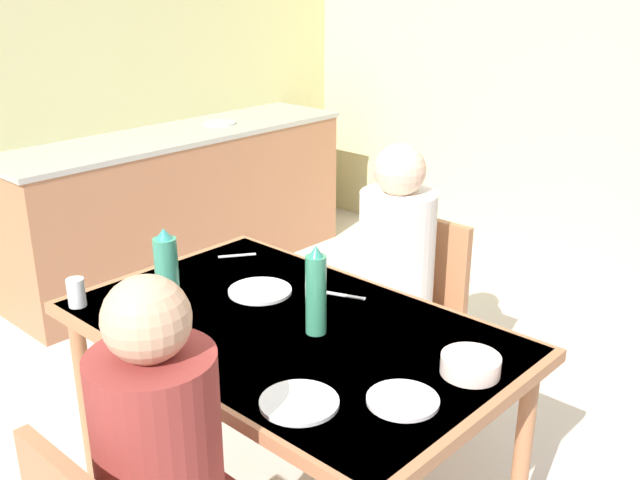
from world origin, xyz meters
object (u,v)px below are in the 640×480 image
at_px(chair_far_diner, 412,309).
at_px(person_near_diner, 163,446).
at_px(person_far_diner, 394,254).
at_px(water_bottle_green_near, 168,276).
at_px(dining_table, 289,344).
at_px(kitchen_counter, 181,203).
at_px(water_bottle_green_far, 316,292).
at_px(serving_bowl_center, 471,365).

relative_size(chair_far_diner, person_near_diner, 1.13).
relative_size(person_far_diner, water_bottle_green_near, 2.50).
height_order(dining_table, chair_far_diner, chair_far_diner).
relative_size(kitchen_counter, person_near_diner, 2.96).
relative_size(water_bottle_green_far, serving_bowl_center, 1.72).
relative_size(kitchen_counter, serving_bowl_center, 13.39).
bearing_deg(person_far_diner, dining_table, 97.40).
xyz_separation_m(dining_table, person_far_diner, (-0.09, 0.67, 0.10)).
xyz_separation_m(water_bottle_green_near, serving_bowl_center, (0.92, 0.36, -0.12)).
bearing_deg(serving_bowl_center, person_far_diner, 141.84).
distance_m(chair_far_diner, serving_bowl_center, 0.99).
bearing_deg(person_near_diner, water_bottle_green_far, 102.91).
xyz_separation_m(water_bottle_green_near, water_bottle_green_far, (0.42, 0.25, -0.01)).
distance_m(chair_far_diner, water_bottle_green_far, 0.90).
distance_m(person_near_diner, serving_bowl_center, 0.88).
xyz_separation_m(dining_table, person_near_diner, (0.26, -0.67, 0.10)).
relative_size(dining_table, person_far_diner, 1.90).
xyz_separation_m(person_near_diner, water_bottle_green_near, (-0.58, 0.45, 0.12)).
height_order(dining_table, water_bottle_green_far, water_bottle_green_far).
height_order(dining_table, person_near_diner, person_near_diner).
xyz_separation_m(person_far_diner, water_bottle_green_near, (-0.24, -0.89, 0.12)).
distance_m(dining_table, water_bottle_green_near, 0.45).
distance_m(person_near_diner, water_bottle_green_far, 0.72).
bearing_deg(water_bottle_green_far, chair_far_diner, 103.45).
bearing_deg(kitchen_counter, water_bottle_green_near, -37.40).
xyz_separation_m(dining_table, serving_bowl_center, (0.59, 0.14, 0.10)).
bearing_deg(chair_far_diner, person_far_diner, 90.00).
distance_m(dining_table, serving_bowl_center, 0.61).
relative_size(chair_far_diner, serving_bowl_center, 5.12).
bearing_deg(serving_bowl_center, water_bottle_green_near, -158.43).
distance_m(chair_far_diner, water_bottle_green_near, 1.13).
xyz_separation_m(dining_table, water_bottle_green_near, (-0.32, -0.22, 0.22)).
height_order(person_far_diner, serving_bowl_center, person_far_diner).
xyz_separation_m(chair_far_diner, serving_bowl_center, (0.68, -0.67, 0.29)).
bearing_deg(serving_bowl_center, chair_far_diner, 135.37).
bearing_deg(person_far_diner, kitchen_counter, -12.76).
distance_m(water_bottle_green_near, water_bottle_green_far, 0.49).
bearing_deg(water_bottle_green_near, water_bottle_green_far, 30.07).
bearing_deg(person_far_diner, chair_far_diner, -90.00).
relative_size(dining_table, chair_far_diner, 1.68).
height_order(person_near_diner, person_far_diner, same).
bearing_deg(person_near_diner, kitchen_counter, 142.57).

